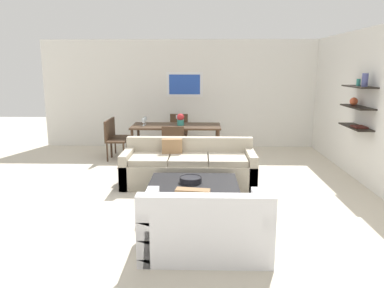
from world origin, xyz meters
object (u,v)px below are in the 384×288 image
sofa_beige (189,168)px  dining_chair_left_far (117,134)px  loveseat_white (205,226)px  wine_glass_left_near (143,121)px  dining_chair_foot (173,144)px  dining_table (176,128)px  dining_chair_head (179,130)px  centerpiece_vase (181,119)px  decorative_bowl (190,179)px  dining_chair_left_near (113,137)px  wine_glass_left_far (145,119)px  wine_glass_head (177,117)px  coffee_table (193,196)px

sofa_beige → dining_chair_left_far: dining_chair_left_far is taller
loveseat_white → wine_glass_left_near: bearing=107.6°
dining_chair_foot → dining_table: bearing=90.0°
loveseat_white → dining_chair_left_far: bearing=113.9°
dining_chair_head → centerpiece_vase: (0.10, -0.86, 0.38)m
centerpiece_vase → sofa_beige: bearing=-82.4°
decorative_bowl → dining_table: bearing=97.8°
dining_chair_left_near → wine_glass_left_far: size_ratio=5.15×
loveseat_white → dining_chair_head: size_ratio=1.60×
dining_chair_left_near → wine_glass_left_near: size_ratio=5.30×
wine_glass_left_near → centerpiece_vase: centerpiece_vase is taller
centerpiece_vase → wine_glass_head: bearing=104.0°
sofa_beige → dining_table: sofa_beige is taller
dining_chair_foot → dining_chair_left_near: bearing=154.9°
dining_table → dining_chair_left_near: 1.42m
sofa_beige → dining_chair_left_far: (-1.74, 2.11, 0.21)m
decorative_bowl → wine_glass_left_near: bearing=111.3°
sofa_beige → coffee_table: 1.16m
dining_chair_foot → wine_glass_head: size_ratio=4.77×
decorative_bowl → dining_chair_left_far: dining_chair_left_far is taller
dining_table → centerpiece_vase: 0.22m
wine_glass_left_far → wine_glass_head: bearing=21.1°
dining_chair_foot → centerpiece_vase: size_ratio=3.32×
loveseat_white → dining_chair_left_far: 4.97m
coffee_table → dining_chair_left_near: dining_chair_left_near is taller
decorative_bowl → dining_chair_left_near: dining_chair_left_near is taller
dining_chair_foot → wine_glass_head: (-0.00, 1.25, 0.38)m
sofa_beige → wine_glass_left_near: size_ratio=13.79×
dining_chair_left_far → wine_glass_head: size_ratio=4.77×
dining_table → dining_chair_left_far: bearing=171.7°
wine_glass_left_near → loveseat_white: bearing=-72.4°
dining_chair_left_near → centerpiece_vase: centerpiece_vase is taller
sofa_beige → loveseat_white: same height
decorative_bowl → wine_glass_left_near: wine_glass_left_near is taller
sofa_beige → decorative_bowl: bearing=-86.7°
dining_chair_left_far → centerpiece_vase: bearing=-7.8°
dining_table → wine_glass_head: size_ratio=10.70×
coffee_table → decorative_bowl: bearing=141.7°
dining_chair_head → wine_glass_head: bearing=-90.0°
sofa_beige → centerpiece_vase: 2.01m
dining_chair_left_far → wine_glass_head: 1.46m
decorative_bowl → wine_glass_left_far: (-1.13, 3.13, 0.45)m
sofa_beige → wine_glass_left_near: (-1.07, 1.79, 0.57)m
wine_glass_left_near → coffee_table: bearing=-68.2°
loveseat_white → centerpiece_vase: bearing=96.9°
loveseat_white → coffee_table: bearing=97.1°
sofa_beige → dining_chair_left_near: dining_chair_left_near is taller
sofa_beige → dining_chair_head: bearing=97.2°
dining_chair_left_far → dining_chair_foot: bearing=-37.2°
loveseat_white → wine_glass_head: (-0.62, 4.73, 0.59)m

